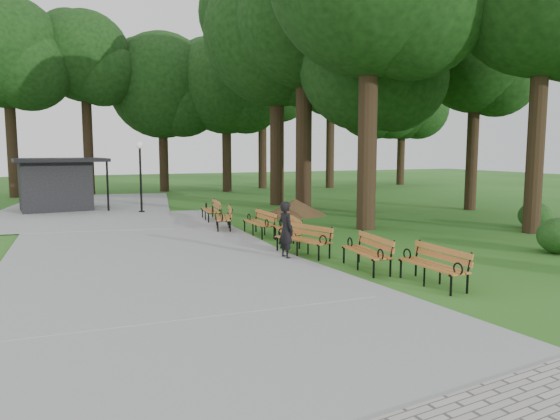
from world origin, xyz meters
name	(u,v)px	position (x,y,z in m)	size (l,w,h in m)	color
ground	(287,251)	(0.00, 0.00, 0.00)	(100.00, 100.00, 0.00)	#255D1A
path	(133,243)	(-4.00, 3.00, 0.03)	(12.00, 38.00, 0.06)	#949496
person	(286,230)	(-0.44, -0.94, 0.79)	(0.58, 0.38, 1.58)	black
kiosk	(55,185)	(-6.27, 13.70, 1.28)	(4.09, 3.56, 2.56)	black
lamp_post	(140,162)	(-2.56, 11.10, 2.39)	(0.32, 0.32, 3.35)	black
dirt_mound	(295,207)	(3.75, 7.47, 0.37)	(2.45, 2.45, 0.75)	#47301C
bench_0	(433,266)	(1.39, -4.77, 0.44)	(1.90, 0.64, 0.88)	#B26629
bench_1	(366,252)	(0.86, -2.92, 0.44)	(1.90, 0.64, 0.88)	#B26629
bench_2	(303,240)	(0.17, -0.72, 0.44)	(1.90, 0.64, 0.88)	#B26629
bench_3	(287,230)	(0.47, 1.04, 0.44)	(1.90, 0.64, 0.88)	#B26629
bench_4	(259,223)	(0.23, 2.90, 0.44)	(1.90, 0.64, 0.88)	#B26629
bench_5	(223,218)	(-0.50, 4.74, 0.44)	(1.90, 0.64, 0.88)	#B26629
bench_6	(211,210)	(-0.30, 7.21, 0.44)	(1.90, 0.64, 0.88)	#B26629
lawn_tree_1	(367,62)	(7.10, 6.93, 6.93)	(6.35, 6.35, 10.14)	black
lawn_tree_2	(304,20)	(5.02, 9.24, 9.11)	(6.61, 6.61, 12.51)	black
lawn_tree_4	(277,33)	(4.76, 11.98, 9.05)	(7.71, 7.71, 12.95)	black
lawn_tree_5	(476,61)	(12.68, 6.03, 7.23)	(5.10, 5.10, 9.85)	black
tree_backdrop	(236,76)	(5.98, 22.53, 8.24)	(36.62, 9.36, 16.48)	black
shrub_0	(558,254)	(7.05, -3.43, 0.00)	(1.22, 1.22, 1.04)	#193D14
shrub_1	(534,229)	(10.35, 0.23, 0.00)	(1.19, 1.19, 1.01)	#193D14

